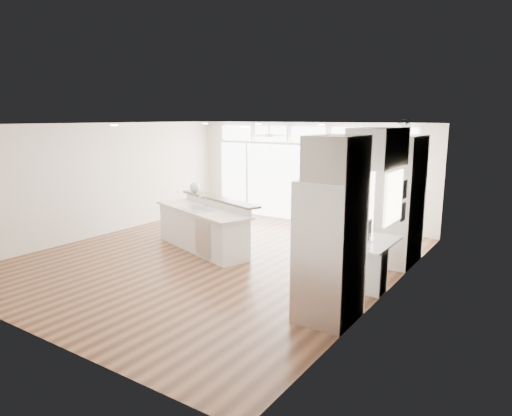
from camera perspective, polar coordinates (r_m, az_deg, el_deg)
The scene contains 24 objects.
floor at distance 9.45m, azimuth -4.93°, elevation -6.26°, with size 7.00×8.00×0.02m, color #442515.
ceiling at distance 9.01m, azimuth -5.22°, elevation 10.40°, with size 7.00×8.00×0.02m, color white.
wall_back at distance 12.47m, azimuth 6.52°, elevation 4.40°, with size 7.00×0.04×2.70m, color beige.
wall_front at distance 6.58m, azimuth -27.44°, elevation -3.04°, with size 7.00×0.04×2.70m, color beige.
wall_left at distance 11.63m, azimuth -18.69°, elevation 3.37°, with size 0.04×8.00×2.70m, color beige.
wall_right at distance 7.49m, azimuth 16.32°, elevation -0.59°, with size 0.04×8.00×2.70m, color beige.
glass_wall at distance 12.46m, azimuth 6.36°, elevation 3.00°, with size 5.80×0.06×2.08m, color white.
transom_row at distance 12.34m, azimuth 6.50°, elevation 9.12°, with size 5.90×0.06×0.40m, color white.
desk_window at distance 7.75m, azimuth 16.79°, elevation 1.28°, with size 0.04×0.85×0.85m, color white.
ceiling_fan at distance 11.59m, azimuth 1.66°, elevation 9.55°, with size 1.16×1.16×0.32m, color white.
recessed_lights at distance 9.17m, azimuth -4.43°, elevation 10.31°, with size 3.40×3.00×0.02m, color white.
oven_cabinet at distance 9.30m, azimuth 17.72°, elevation 0.95°, with size 0.64×1.20×2.50m, color white.
desk_nook at distance 8.12m, azimuth 14.09°, elevation -6.64°, with size 0.72×1.30×0.76m, color white.
upper_cabinets at distance 7.74m, azimuth 15.07°, elevation 7.33°, with size 0.64×1.30×0.64m, color white.
refrigerator at distance 6.48m, azimuth 9.20°, elevation -5.30°, with size 0.76×0.90×2.00m, color silver.
fridge_cabinet at distance 6.21m, azimuth 10.08°, elevation 6.20°, with size 0.64×0.90×0.60m, color white.
framed_photos at distance 8.36m, azimuth 17.99°, elevation 0.87°, with size 0.06×0.22×0.80m, color black.
kitchen_island at distance 9.91m, azimuth -6.81°, elevation -2.10°, with size 2.77×1.04×1.10m, color white.
rug at distance 8.85m, azimuth 11.90°, elevation -7.59°, with size 0.80×0.58×0.01m, color #392412.
office_chair at distance 8.86m, azimuth 7.17°, elevation -4.29°, with size 0.48×0.45×0.93m, color black.
fishbowl at distance 10.79m, azimuth -7.64°, elevation 2.59°, with size 0.24×0.24×0.24m, color silver.
monitor at distance 8.00m, azimuth 13.74°, elevation -2.75°, with size 0.07×0.43×0.35m, color black.
keyboard at distance 8.09m, azimuth 12.55°, elevation -3.76°, with size 0.13×0.34×0.02m, color silver.
potted_plant at distance 9.16m, azimuth 18.23°, elevation 9.40°, with size 0.27×0.30×0.24m, color #295122.
Camera 1 is at (5.65, -7.02, 2.83)m, focal length 32.00 mm.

